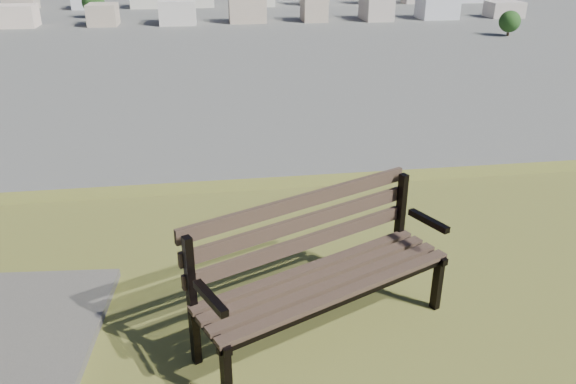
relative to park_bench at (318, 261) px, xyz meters
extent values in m
cube|color=#443027|center=(0.13, -0.29, -0.10)|extent=(1.87, 0.93, 0.04)
cube|color=#443027|center=(0.08, -0.17, -0.10)|extent=(1.87, 0.93, 0.04)
cube|color=#443027|center=(0.02, -0.04, -0.10)|extent=(1.87, 0.93, 0.04)
cube|color=#443027|center=(-0.04, 0.08, -0.10)|extent=(1.87, 0.93, 0.04)
cube|color=#443027|center=(-0.07, 0.16, 0.08)|extent=(1.84, 0.88, 0.11)
cube|color=#443027|center=(-0.08, 0.18, 0.24)|extent=(1.84, 0.88, 0.11)
cube|color=#443027|center=(-0.10, 0.21, 0.40)|extent=(1.84, 0.88, 0.11)
cube|color=black|center=(-0.73, -0.71, -0.35)|extent=(0.08, 0.08, 0.49)
cube|color=black|center=(-0.93, -0.27, -0.08)|extent=(0.08, 0.08, 1.03)
cube|color=black|center=(-0.82, -0.51, -0.14)|extent=(0.28, 0.53, 0.06)
cube|color=black|center=(-0.80, -0.56, 0.14)|extent=(0.22, 0.39, 0.05)
cube|color=black|center=(1.01, 0.09, -0.35)|extent=(0.08, 0.08, 0.49)
cube|color=black|center=(0.81, 0.53, -0.08)|extent=(0.08, 0.08, 1.03)
cube|color=black|center=(0.92, 0.30, -0.14)|extent=(0.28, 0.53, 0.06)
cube|color=black|center=(0.94, 0.25, 0.14)|extent=(0.22, 0.39, 0.05)
cube|color=black|center=(0.14, -0.30, -0.15)|extent=(1.85, 0.88, 0.04)
cube|color=black|center=(-0.04, 0.09, -0.15)|extent=(1.85, 0.88, 0.04)
cube|color=beige|center=(-60.24, 198.65, -22.09)|extent=(11.00, 11.00, 7.00)
cube|color=#B6A89C|center=(-36.24, 198.65, -22.09)|extent=(11.00, 11.00, 7.00)
cube|color=beige|center=(-12.24, 198.65, -22.09)|extent=(11.00, 11.00, 7.00)
cube|color=silver|center=(11.76, 198.65, -22.09)|extent=(11.00, 11.00, 7.00)
cube|color=beige|center=(35.76, 198.65, -22.09)|extent=(11.00, 11.00, 7.00)
cube|color=tan|center=(59.76, 198.65, -22.09)|extent=(11.00, 11.00, 7.00)
cube|color=silver|center=(83.76, 198.65, -22.09)|extent=(11.00, 11.00, 7.00)
cube|color=beige|center=(107.76, 198.65, -22.09)|extent=(11.00, 11.00, 7.00)
cube|color=beige|center=(-72.24, 248.65, -22.09)|extent=(11.00, 11.00, 7.00)
cube|color=silver|center=(-48.24, 248.65, -22.09)|extent=(11.00, 11.00, 7.00)
cylinder|color=#352A1A|center=(89.76, 158.65, -24.54)|extent=(0.80, 0.80, 2.10)
sphere|color=black|center=(89.76, 158.65, -21.39)|extent=(6.30, 6.30, 6.30)
cylinder|color=#352A1A|center=(-40.24, 218.65, -24.24)|extent=(0.80, 0.80, 2.70)
sphere|color=black|center=(-40.24, 218.65, -20.19)|extent=(8.10, 8.10, 8.10)
camera|label=1|loc=(-0.74, -3.52, 2.22)|focal=35.00mm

